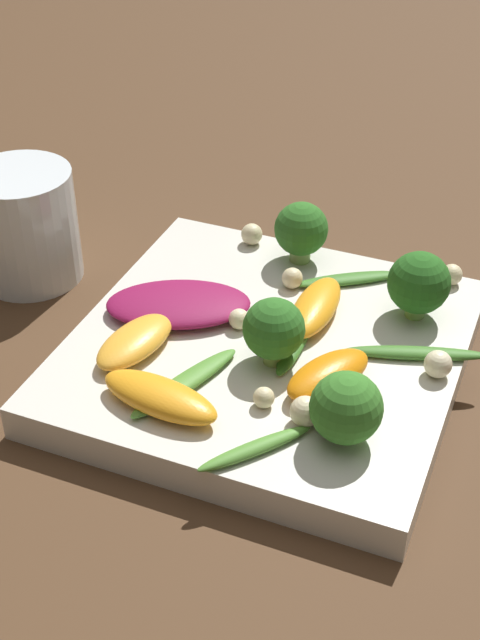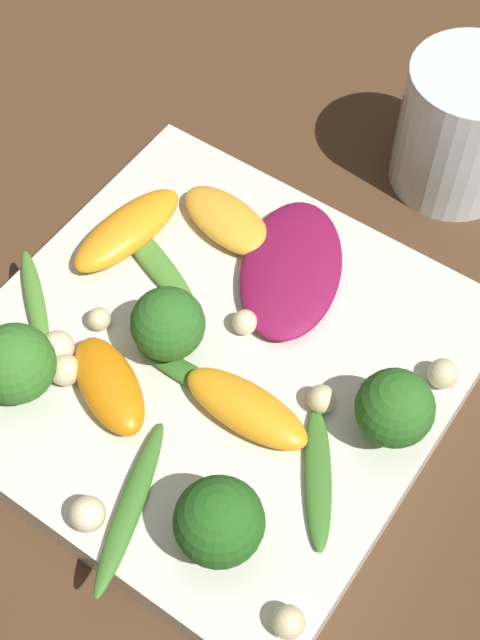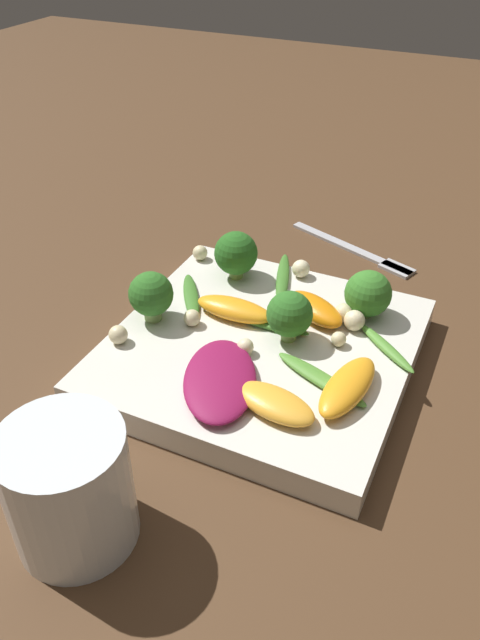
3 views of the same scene
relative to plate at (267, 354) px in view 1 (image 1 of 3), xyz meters
The scene contains 25 objects.
ground_plane 0.01m from the plate, ahead, with size 2.40×2.40×0.00m, color #4C331E.
plate is the anchor object (origin of this frame).
drinking_glass 0.22m from the plate, 79.49° to the left, with size 0.08×0.08×0.09m.
radicchio_leaf_0 0.07m from the plate, 84.61° to the left, with size 0.09×0.12×0.01m.
orange_segment_0 0.09m from the plate, 119.66° to the left, with size 0.07×0.05×0.02m.
orange_segment_1 0.06m from the plate, 120.17° to the right, with size 0.07×0.06×0.02m.
orange_segment_2 0.05m from the plate, 29.85° to the right, with size 0.07×0.03×0.02m.
orange_segment_3 0.10m from the plate, 157.66° to the left, with size 0.04×0.08×0.02m.
broccoli_floret_0 0.11m from the plate, 52.40° to the right, with size 0.04×0.04×0.05m.
broccoli_floret_1 0.11m from the plate, ahead, with size 0.04×0.04×0.05m.
broccoli_floret_2 0.04m from the plate, 150.36° to the right, with size 0.04×0.04×0.05m.
broccoli_floret_3 0.11m from the plate, 133.75° to the right, with size 0.04×0.04×0.05m.
arugula_sprig_0 0.09m from the plate, 18.96° to the right, with size 0.05×0.07×0.01m.
arugula_sprig_1 0.07m from the plate, 154.69° to the left, with size 0.09×0.05×0.01m.
arugula_sprig_2 0.03m from the plate, 91.14° to the right, with size 0.07×0.02×0.01m.
arugula_sprig_3 0.11m from the plate, 162.99° to the right, with size 0.06×0.05×0.01m.
arugula_sprig_4 0.10m from the plate, 78.72° to the right, with size 0.04×0.09×0.01m.
macadamia_nut_0 0.03m from the plate, 76.32° to the left, with size 0.01×0.01×0.01m.
macadamia_nut_1 0.07m from the plate, ahead, with size 0.02×0.02×0.02m.
macadamia_nut_2 0.09m from the plate, 143.90° to the right, with size 0.02×0.02×0.02m.
macadamia_nut_3 0.15m from the plate, 41.17° to the right, with size 0.02×0.02×0.02m.
macadamia_nut_4 0.11m from the plate, 86.77° to the right, with size 0.02×0.02×0.02m.
macadamia_nut_5 0.07m from the plate, 161.20° to the right, with size 0.01×0.01×0.01m.
macadamia_nut_6 0.13m from the plate, 26.53° to the left, with size 0.02×0.02×0.02m.
macadamia_nut_7 0.08m from the plate, 133.97° to the right, with size 0.02×0.02×0.02m.
Camera 1 is at (-0.44, -0.16, 0.39)m, focal length 50.00 mm.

